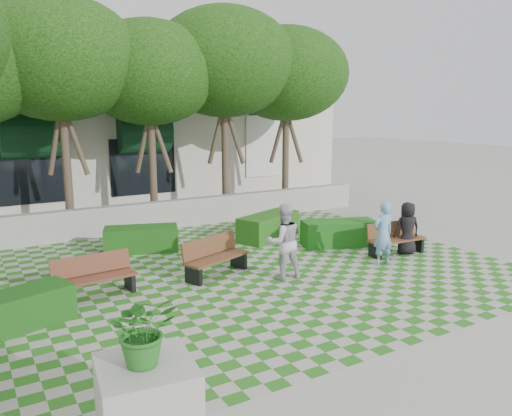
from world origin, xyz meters
TOP-DOWN VIEW (x-y plane):
  - ground at (0.00, 0.00)m, footprint 90.00×90.00m
  - lawn at (0.00, 1.00)m, footprint 12.00×12.00m
  - sidewalk_south at (0.00, -4.70)m, footprint 16.00×2.00m
  - retaining_wall at (0.00, 6.20)m, footprint 15.00×0.36m
  - bench_east at (4.08, 0.27)m, footprint 1.65×0.64m
  - bench_mid at (-0.82, 1.15)m, footprint 1.78×1.11m
  - bench_west at (-3.54, 1.20)m, footprint 1.67×0.67m
  - hedge_east at (3.34, 1.69)m, footprint 2.20×1.46m
  - hedge_midright at (2.04, 3.37)m, footprint 2.26×1.58m
  - hedge_midleft at (-1.65, 3.98)m, footprint 2.08×1.35m
  - hedge_west at (-5.08, 0.32)m, footprint 2.01×1.28m
  - planter_front at (-4.14, -3.92)m, footprint 1.15×1.15m
  - person_blue at (3.10, -0.24)m, footprint 0.61×0.43m
  - person_dark at (4.34, 0.11)m, footprint 0.80×0.66m
  - person_white at (0.42, 0.16)m, footprint 0.94×0.79m
  - tree_row at (-1.86, 5.95)m, footprint 17.70×13.40m
  - building at (0.93, 14.08)m, footprint 18.00×8.92m

SIDE VIEW (x-z plane):
  - ground at x=0.00m, z-range 0.00..0.00m
  - sidewalk_south at x=0.00m, z-range 0.00..0.01m
  - lawn at x=0.00m, z-range 0.01..0.01m
  - hedge_west at x=-5.08m, z-range 0.00..0.65m
  - hedge_midleft at x=-1.65m, z-range 0.00..0.68m
  - hedge_east at x=3.34m, z-range 0.00..0.72m
  - hedge_midright at x=2.04m, z-range 0.00..0.73m
  - bench_east at x=4.08m, z-range -0.02..0.84m
  - bench_west at x=-3.54m, z-range -0.02..0.84m
  - bench_mid at x=-0.82m, z-range -0.02..0.87m
  - retaining_wall at x=0.00m, z-range 0.00..0.90m
  - person_dark at x=4.34m, z-range 0.00..1.40m
  - planter_front at x=-4.14m, z-range -0.17..1.67m
  - person_blue at x=3.10m, z-range 0.00..1.59m
  - person_white at x=0.42m, z-range 0.00..1.73m
  - building at x=0.93m, z-range -0.06..5.09m
  - tree_row at x=-1.86m, z-range 1.47..8.88m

